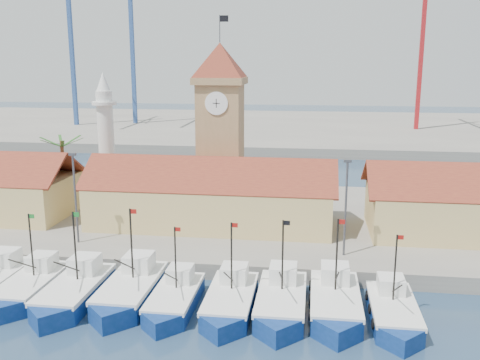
# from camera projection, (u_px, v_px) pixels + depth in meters

# --- Properties ---
(ground) EXTENTS (400.00, 400.00, 0.00)m
(ground) POSITION_uv_depth(u_px,v_px,m) (163.00, 321.00, 40.34)
(ground) COLOR #1D364E
(ground) RESTS_ON ground
(quay) EXTENTS (140.00, 32.00, 1.50)m
(quay) POSITION_uv_depth(u_px,v_px,m) (218.00, 219.00, 63.37)
(quay) COLOR gray
(quay) RESTS_ON ground
(terminal) EXTENTS (240.00, 80.00, 2.00)m
(terminal) POSITION_uv_depth(u_px,v_px,m) (273.00, 128.00, 146.42)
(terminal) COLOR gray
(terminal) RESTS_ON ground
(boat_1) EXTENTS (3.54, 9.70, 7.34)m
(boat_1) POSITION_uv_depth(u_px,v_px,m) (29.00, 289.00, 44.21)
(boat_1) COLOR navy
(boat_1) RESTS_ON ground
(boat_2) EXTENTS (3.78, 10.36, 7.84)m
(boat_2) POSITION_uv_depth(u_px,v_px,m) (73.00, 294.00, 43.12)
(boat_2) COLOR navy
(boat_2) RESTS_ON ground
(boat_3) EXTENTS (3.88, 10.62, 8.03)m
(boat_3) POSITION_uv_depth(u_px,v_px,m) (130.00, 292.00, 43.35)
(boat_3) COLOR navy
(boat_3) RESTS_ON ground
(boat_4) EXTENTS (3.34, 9.16, 6.93)m
(boat_4) POSITION_uv_depth(u_px,v_px,m) (174.00, 301.00, 42.01)
(boat_4) COLOR navy
(boat_4) RESTS_ON ground
(boat_5) EXTENTS (3.58, 9.81, 7.43)m
(boat_5) POSITION_uv_depth(u_px,v_px,m) (230.00, 303.00, 41.58)
(boat_5) COLOR navy
(boat_5) RESTS_ON ground
(boat_6) EXTENTS (3.72, 10.18, 7.70)m
(boat_6) POSITION_uv_depth(u_px,v_px,m) (281.00, 304.00, 41.32)
(boat_6) COLOR navy
(boat_6) RESTS_ON ground
(boat_7) EXTENTS (3.79, 10.38, 7.85)m
(boat_7) POSITION_uv_depth(u_px,v_px,m) (335.00, 305.00, 41.15)
(boat_7) COLOR navy
(boat_7) RESTS_ON ground
(boat_8) EXTENTS (3.40, 9.31, 7.05)m
(boat_8) POSITION_uv_depth(u_px,v_px,m) (394.00, 314.00, 39.82)
(boat_8) COLOR navy
(boat_8) RESTS_ON ground
(hall_center) EXTENTS (27.04, 10.13, 7.61)m
(hall_center) POSITION_uv_depth(u_px,v_px,m) (212.00, 202.00, 58.79)
(hall_center) COLOR tan
(hall_center) RESTS_ON quay
(clock_tower) EXTENTS (5.80, 5.80, 22.70)m
(clock_tower) POSITION_uv_depth(u_px,v_px,m) (220.00, 123.00, 62.83)
(clock_tower) COLOR #AA8157
(clock_tower) RESTS_ON quay
(minaret) EXTENTS (3.00, 3.00, 16.30)m
(minaret) POSITION_uv_depth(u_px,v_px,m) (106.00, 137.00, 67.26)
(minaret) COLOR silver
(minaret) RESTS_ON quay
(palm_tree) EXTENTS (5.60, 5.03, 8.39)m
(palm_tree) POSITION_uv_depth(u_px,v_px,m) (63.00, 166.00, 66.76)
(palm_tree) COLOR brown
(palm_tree) RESTS_ON quay
(lamp_posts) EXTENTS (80.70, 0.25, 9.03)m
(lamp_posts) POSITION_uv_depth(u_px,v_px,m) (201.00, 198.00, 50.45)
(lamp_posts) COLOR #3F3F44
(lamp_posts) RESTS_ON quay
(crane_blue_far) EXTENTS (1.00, 32.32, 42.95)m
(crane_blue_far) POSITION_uv_depth(u_px,v_px,m) (68.00, 34.00, 139.05)
(crane_blue_far) COLOR #2E508D
(crane_blue_far) RESTS_ON terminal
(crane_blue_near) EXTENTS (1.00, 32.58, 42.28)m
(crane_blue_near) POSITION_uv_depth(u_px,v_px,m) (130.00, 36.00, 142.92)
(crane_blue_near) COLOR #2E508D
(crane_blue_near) RESTS_ON terminal
(crane_red_right) EXTENTS (1.00, 34.48, 46.52)m
(crane_red_right) POSITION_uv_depth(u_px,v_px,m) (425.00, 23.00, 129.27)
(crane_red_right) COLOR #AC1A1F
(crane_red_right) RESTS_ON terminal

